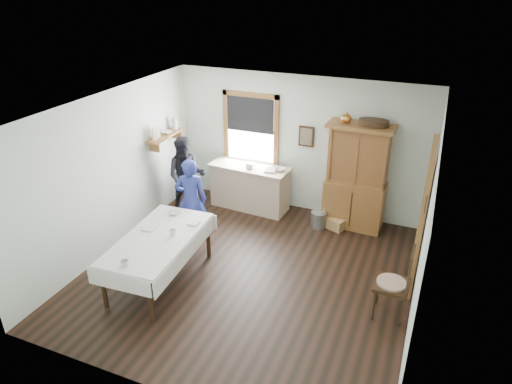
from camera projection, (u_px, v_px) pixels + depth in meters
room at (248, 198)px, 6.77m from camera, size 5.01×5.01×2.70m
window at (251, 125)px, 9.04m from camera, size 1.18×0.07×1.48m
doorway at (424, 214)px, 6.72m from camera, size 0.09×1.14×2.22m
wall_shelf at (166, 134)px, 8.76m from camera, size 0.24×1.00×0.44m
framed_picture at (306, 137)px, 8.68m from camera, size 0.30×0.04×0.40m
rug_beater at (427, 196)px, 6.02m from camera, size 0.01×0.27×0.27m
work_counter at (250, 187)px, 9.22m from camera, size 1.63×0.72×0.91m
china_hutch at (356, 177)px, 8.32m from camera, size 1.19×0.60×2.00m
dining_table at (160, 259)px, 7.04m from camera, size 1.14×2.01×0.78m
spindle_chair at (392, 282)px, 6.25m from camera, size 0.52×0.52×1.11m
pail at (318, 219)px, 8.63m from camera, size 0.35×0.35×0.31m
wicker_basket at (335, 223)px, 8.60m from camera, size 0.43×0.37×0.21m
woman_blue at (191, 203)px, 8.04m from camera, size 0.61×0.51×1.42m
figure_dark at (187, 179)px, 8.92m from camera, size 0.87×0.79×1.46m
table_cup_a at (125, 263)px, 6.18m from camera, size 0.14×0.14×0.09m
table_cup_b at (173, 233)px, 6.90m from camera, size 0.13×0.13×0.10m
table_bowl at (174, 213)px, 7.51m from camera, size 0.26×0.26×0.05m
counter_book at (265, 169)px, 8.84m from camera, size 0.22×0.27×0.02m
counter_bowl at (280, 169)px, 8.79m from camera, size 0.24×0.24×0.06m
shelf_bowl at (167, 132)px, 8.76m from camera, size 0.22×0.22×0.05m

